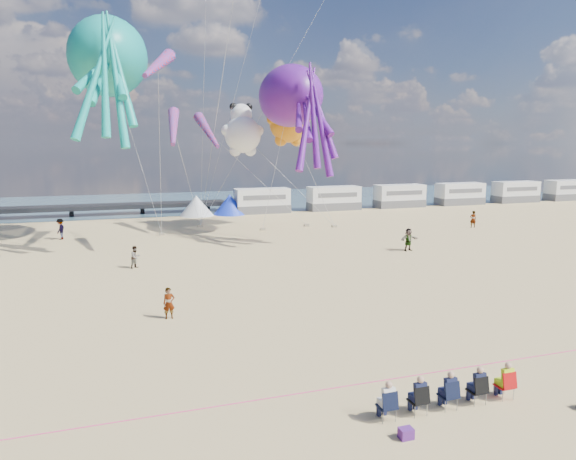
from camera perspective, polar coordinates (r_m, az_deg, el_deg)
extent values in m
plane|color=#D4B67A|center=(24.24, 8.28, -10.79)|extent=(120.00, 120.00, 0.00)
plane|color=#365868|center=(76.48, -10.18, 3.14)|extent=(120.00, 120.00, 0.00)
cube|color=silver|center=(62.84, -2.90, 3.27)|extent=(6.60, 2.50, 3.00)
cube|color=silver|center=(65.93, 5.11, 3.54)|extent=(6.60, 2.50, 3.00)
cube|color=silver|center=(70.18, 12.29, 3.72)|extent=(6.60, 2.50, 3.00)
cube|color=silver|center=(75.39, 18.56, 3.83)|extent=(6.60, 2.50, 3.00)
cube|color=silver|center=(81.38, 23.97, 3.90)|extent=(6.60, 2.50, 3.00)
cube|color=silver|center=(87.99, 28.60, 3.92)|extent=(6.60, 2.50, 3.00)
cone|color=white|center=(61.31, -10.14, 2.69)|extent=(4.00, 4.00, 2.40)
cone|color=#1933CC|center=(61.97, -6.48, 2.85)|extent=(4.00, 4.00, 2.40)
cube|color=#531F77|center=(16.24, 12.98, -21.16)|extent=(0.40, 0.30, 0.32)
cylinder|color=#F2338C|center=(20.22, 14.75, -15.22)|extent=(34.00, 0.03, 0.03)
imported|color=tan|center=(25.71, -13.09, -7.93)|extent=(0.58, 0.40, 1.54)
imported|color=#7F6659|center=(36.47, -16.59, -2.90)|extent=(0.89, 0.85, 1.53)
imported|color=#7F6659|center=(49.61, -23.96, 0.09)|extent=(0.91, 1.05, 1.86)
imported|color=#7F6659|center=(41.67, 13.23, -1.04)|extent=(1.11, 0.59, 1.80)
imported|color=#7F6659|center=(55.12, 19.87, 1.14)|extent=(1.66, 0.95, 1.70)
cube|color=gray|center=(48.95, -13.85, -0.45)|extent=(0.50, 0.35, 0.22)
cube|color=gray|center=(50.28, -2.84, 0.08)|extent=(0.50, 0.35, 0.22)
cube|color=gray|center=(52.37, 5.15, 0.44)|extent=(0.50, 0.35, 0.22)
cube|color=gray|center=(52.71, 2.06, 0.53)|extent=(0.50, 0.35, 0.22)
cube|color=gray|center=(52.99, -9.71, 0.45)|extent=(0.50, 0.35, 0.22)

